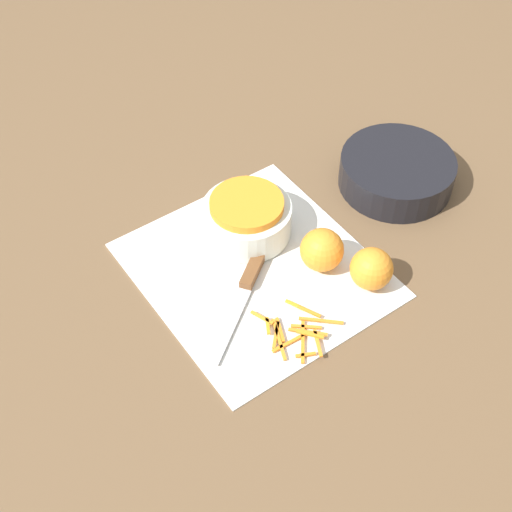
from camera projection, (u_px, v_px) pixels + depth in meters
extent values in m
plane|color=brown|center=(256.00, 271.00, 1.16)|extent=(4.00, 4.00, 0.00)
cube|color=silver|center=(256.00, 269.00, 1.15)|extent=(0.38, 0.35, 0.01)
cylinder|color=silver|center=(247.00, 219.00, 1.19)|extent=(0.15, 0.15, 0.06)
cylinder|color=orange|center=(247.00, 205.00, 1.16)|extent=(0.12, 0.12, 0.02)
cylinder|color=black|center=(397.00, 172.00, 1.27)|extent=(0.20, 0.20, 0.06)
cube|color=brown|center=(257.00, 261.00, 1.15)|extent=(0.08, 0.10, 0.02)
cube|color=silver|center=(229.00, 325.00, 1.08)|extent=(0.10, 0.13, 0.00)
sphere|color=orange|center=(322.00, 250.00, 1.13)|extent=(0.07, 0.07, 0.07)
sphere|color=orange|center=(371.00, 269.00, 1.11)|extent=(0.07, 0.07, 0.07)
cube|color=orange|center=(295.00, 305.00, 1.10)|extent=(0.03, 0.02, 0.00)
cube|color=orange|center=(268.00, 326.00, 1.07)|extent=(0.03, 0.02, 0.00)
cube|color=orange|center=(309.00, 311.00, 1.09)|extent=(0.04, 0.02, 0.00)
cube|color=orange|center=(308.00, 332.00, 1.06)|extent=(0.05, 0.05, 0.00)
cube|color=orange|center=(310.00, 334.00, 1.06)|extent=(0.04, 0.03, 0.00)
cube|color=orange|center=(306.00, 355.00, 1.04)|extent=(0.02, 0.03, 0.00)
cube|color=orange|center=(276.00, 335.00, 1.06)|extent=(0.04, 0.04, 0.00)
cube|color=orange|center=(318.00, 343.00, 1.05)|extent=(0.05, 0.03, 0.00)
cube|color=orange|center=(306.00, 327.00, 1.07)|extent=(0.03, 0.04, 0.00)
cube|color=orange|center=(262.00, 318.00, 1.08)|extent=(0.04, 0.02, 0.00)
cube|color=orange|center=(280.00, 330.00, 1.07)|extent=(0.04, 0.02, 0.00)
cube|color=orange|center=(303.00, 342.00, 1.06)|extent=(0.06, 0.05, 0.00)
cube|color=orange|center=(279.00, 339.00, 1.06)|extent=(0.07, 0.03, 0.00)
cube|color=orange|center=(321.00, 321.00, 1.08)|extent=(0.05, 0.05, 0.00)
cube|color=orange|center=(289.00, 342.00, 1.05)|extent=(0.01, 0.06, 0.00)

